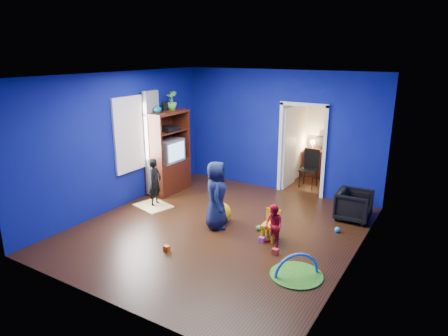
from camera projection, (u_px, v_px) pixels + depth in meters
The scene contains 33 objects.
floor at pixel (218, 229), 7.69m from camera, with size 5.00×5.50×0.01m, color black.
ceiling at pixel (218, 75), 6.87m from camera, with size 5.00×5.50×0.01m, color white.
wall_back at pixel (279, 132), 9.54m from camera, with size 5.00×0.02×2.90m, color navy.
wall_front at pixel (102, 204), 5.03m from camera, with size 5.00×0.02×2.90m, color navy.
wall_left at pixel (119, 141), 8.53m from camera, with size 0.02×5.50×2.90m, color navy.
wall_right at pixel (358, 179), 6.04m from camera, with size 0.02×5.50×2.90m, color navy.
alcove at pixel (315, 136), 10.01m from camera, with size 1.00×1.75×2.50m, color silver, non-canonical shape.
armchair at pixel (354, 205), 8.06m from camera, with size 0.65×0.67×0.61m, color black.
child_black at pixel (155, 182), 8.74m from camera, with size 0.39×0.26×1.08m, color black.
child_navy at pixel (216, 195), 7.61m from camera, with size 0.65×0.42×1.33m, color #0E1434.
toddler_red at pixel (274, 226), 6.95m from camera, with size 0.37×0.29×0.76m, color red.
vase at pixel (157, 108), 9.00m from camera, with size 0.19×0.19×0.20m, color #0D616A.
potted_plant at pixel (172, 101), 9.39m from camera, with size 0.25×0.25×0.44m, color green.
tv_armoire at pixel (168, 152), 9.55m from camera, with size 0.58×1.14×1.96m, color #42180B.
crt_tv at pixel (169, 150), 9.52m from camera, with size 0.46×0.70×0.54m, color silver.
yellow_blanket at pixel (153, 206), 8.81m from camera, with size 0.75×0.60×0.03m, color #F2E07A.
hopper_ball at pixel (221, 212), 7.97m from camera, with size 0.41×0.41×0.41m, color yellow.
kid_chair at pixel (270, 227), 7.22m from camera, with size 0.28×0.28×0.50m, color yellow.
play_mat at pixel (296, 275), 6.11m from camera, with size 0.81×0.81×0.02m, color green.
toy_arch at pixel (296, 274), 6.11m from camera, with size 0.73×0.73×0.05m, color #3F8CD8.
window_left at pixel (131, 134), 8.78m from camera, with size 0.03×0.95×1.55m, color white.
curtain at pixel (152, 143), 9.26m from camera, with size 0.14×0.42×2.40m, color slate.
doorway at pixel (302, 151), 9.35m from camera, with size 1.16×0.10×2.10m, color white.
study_desk at pixel (321, 164), 10.78m from camera, with size 0.88×0.44×0.75m, color #3D140A.
desk_monitor at pixel (324, 142), 10.71m from camera, with size 0.40×0.05×0.32m, color black.
desk_lamp at pixel (313, 142), 10.81m from camera, with size 0.14×0.14×0.14m, color #FFD88C.
folding_chair at pixel (309, 169), 9.97m from camera, with size 0.40×0.40×0.92m, color black.
book_shelf at pixel (326, 102), 10.40m from camera, with size 0.88×0.24×0.04m, color white.
toy_0 at pixel (275, 252), 6.74m from camera, with size 0.10×0.08×0.10m, color #F23828.
toy_1 at pixel (337, 229), 7.56m from camera, with size 0.11×0.11×0.11m, color #2883E5.
toy_2 at pixel (167, 248), 6.85m from camera, with size 0.10×0.08×0.10m, color #FF5B0D.
toy_3 at pixel (259, 228), 7.63m from camera, with size 0.11×0.11×0.11m, color green.
toy_4 at pixel (262, 240), 7.16m from camera, with size 0.10×0.08×0.10m, color #BA46A7.
Camera 1 is at (3.76, -5.96, 3.31)m, focal length 32.00 mm.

